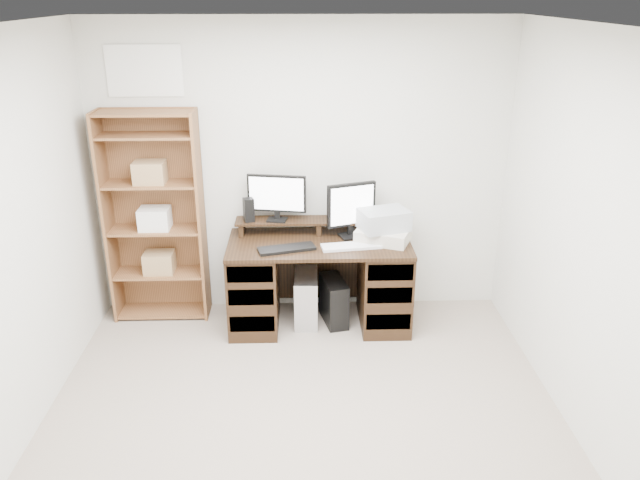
{
  "coord_description": "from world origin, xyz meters",
  "views": [
    {
      "loc": [
        0.0,
        -3.1,
        2.68
      ],
      "look_at": [
        0.14,
        1.43,
        0.85
      ],
      "focal_mm": 35.0,
      "sensor_mm": 36.0,
      "label": 1
    }
  ],
  "objects_px": {
    "tower_silver": "(306,298)",
    "monitor_small": "(351,208)",
    "monitor_wide": "(277,195)",
    "tower_black": "(334,301)",
    "printer": "(383,235)",
    "desk": "(319,281)",
    "bookshelf": "(155,215)"
  },
  "relations": [
    {
      "from": "tower_black",
      "to": "bookshelf",
      "type": "distance_m",
      "value": 1.67
    },
    {
      "from": "desk",
      "to": "monitor_wide",
      "type": "xyz_separation_m",
      "value": [
        -0.35,
        0.2,
        0.7
      ]
    },
    {
      "from": "monitor_small",
      "to": "tower_black",
      "type": "bearing_deg",
      "value": -162.22
    },
    {
      "from": "printer",
      "to": "bookshelf",
      "type": "xyz_separation_m",
      "value": [
        -1.9,
        0.21,
        0.12
      ]
    },
    {
      "from": "printer",
      "to": "bookshelf",
      "type": "bearing_deg",
      "value": -164.36
    },
    {
      "from": "desk",
      "to": "tower_silver",
      "type": "distance_m",
      "value": 0.21
    },
    {
      "from": "tower_black",
      "to": "tower_silver",
      "type": "bearing_deg",
      "value": 162.49
    },
    {
      "from": "desk",
      "to": "bookshelf",
      "type": "relative_size",
      "value": 0.83
    },
    {
      "from": "monitor_small",
      "to": "tower_black",
      "type": "relative_size",
      "value": 1.1
    },
    {
      "from": "printer",
      "to": "monitor_wide",
      "type": "bearing_deg",
      "value": -170.99
    },
    {
      "from": "monitor_wide",
      "to": "monitor_small",
      "type": "height_order",
      "value": "monitor_wide"
    },
    {
      "from": "tower_silver",
      "to": "tower_black",
      "type": "height_order",
      "value": "tower_silver"
    },
    {
      "from": "desk",
      "to": "tower_silver",
      "type": "bearing_deg",
      "value": 164.06
    },
    {
      "from": "desk",
      "to": "tower_black",
      "type": "distance_m",
      "value": 0.23
    },
    {
      "from": "printer",
      "to": "desk",
      "type": "bearing_deg",
      "value": -157.96
    },
    {
      "from": "monitor_wide",
      "to": "tower_black",
      "type": "height_order",
      "value": "monitor_wide"
    },
    {
      "from": "tower_silver",
      "to": "tower_black",
      "type": "xyz_separation_m",
      "value": [
        0.24,
        -0.02,
        -0.02
      ]
    },
    {
      "from": "printer",
      "to": "bookshelf",
      "type": "distance_m",
      "value": 1.91
    },
    {
      "from": "tower_silver",
      "to": "bookshelf",
      "type": "xyz_separation_m",
      "value": [
        -1.26,
        0.18,
        0.7
      ]
    },
    {
      "from": "desk",
      "to": "tower_black",
      "type": "bearing_deg",
      "value": 4.59
    },
    {
      "from": "monitor_wide",
      "to": "tower_silver",
      "type": "distance_m",
      "value": 0.92
    },
    {
      "from": "tower_black",
      "to": "bookshelf",
      "type": "relative_size",
      "value": 0.23
    },
    {
      "from": "monitor_wide",
      "to": "tower_black",
      "type": "distance_m",
      "value": 1.03
    },
    {
      "from": "monitor_small",
      "to": "tower_silver",
      "type": "relative_size",
      "value": 1.05
    },
    {
      "from": "desk",
      "to": "printer",
      "type": "height_order",
      "value": "printer"
    },
    {
      "from": "printer",
      "to": "tower_silver",
      "type": "height_order",
      "value": "printer"
    },
    {
      "from": "desk",
      "to": "bookshelf",
      "type": "distance_m",
      "value": 1.48
    },
    {
      "from": "desk",
      "to": "monitor_small",
      "type": "distance_m",
      "value": 0.68
    },
    {
      "from": "tower_silver",
      "to": "tower_black",
      "type": "relative_size",
      "value": 1.04
    },
    {
      "from": "desk",
      "to": "monitor_wide",
      "type": "distance_m",
      "value": 0.81
    },
    {
      "from": "tower_black",
      "to": "monitor_wide",
      "type": "bearing_deg",
      "value": 145.6
    },
    {
      "from": "tower_silver",
      "to": "monitor_small",
      "type": "bearing_deg",
      "value": 14.09
    }
  ]
}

